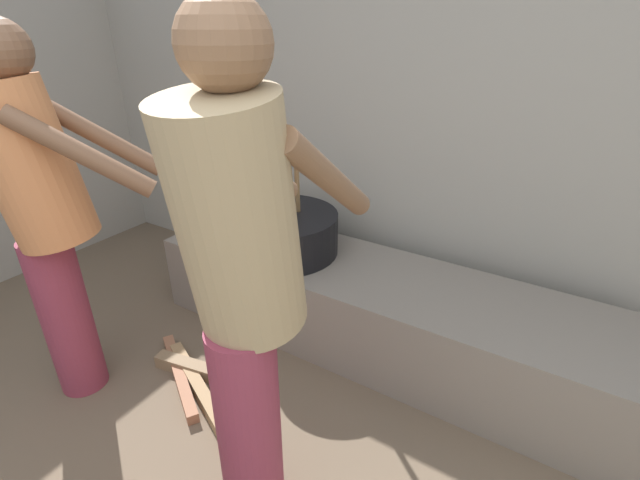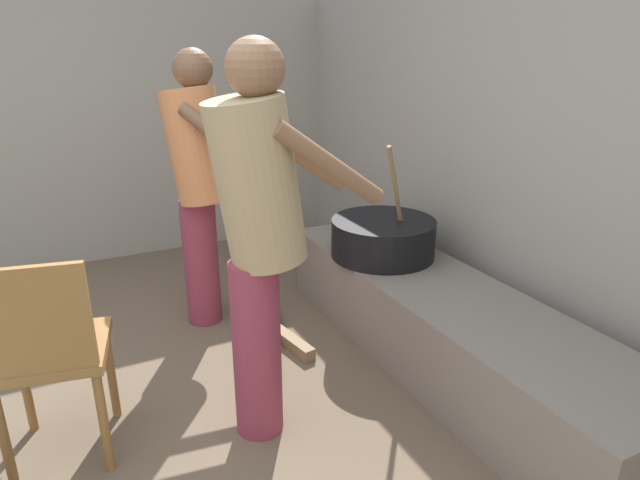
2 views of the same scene
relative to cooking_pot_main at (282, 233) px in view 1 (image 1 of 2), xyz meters
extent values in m
cube|color=#9E998E|center=(0.77, 0.56, 0.42)|extent=(5.55, 0.20, 1.91)
cube|color=slate|center=(0.53, 0.04, -0.32)|extent=(2.35, 0.60, 0.43)
cylinder|color=black|center=(0.00, 0.00, 0.00)|extent=(0.59, 0.59, 0.21)
cylinder|color=#937047|center=(0.10, 0.00, 0.30)|extent=(0.16, 0.23, 0.51)
cylinder|color=#8C3347|center=(-0.49, -0.93, -0.16)|extent=(0.20, 0.20, 0.75)
cylinder|color=#D17F4C|center=(-0.47, -0.91, 0.52)|extent=(0.48, 0.48, 0.64)
cylinder|color=brown|center=(-0.21, -0.85, 0.59)|extent=(0.38, 0.37, 0.35)
cylinder|color=brown|center=(-0.39, -0.65, 0.59)|extent=(0.38, 0.37, 0.35)
cylinder|color=#8C3347|center=(0.59, -0.98, -0.15)|extent=(0.20, 0.20, 0.77)
cylinder|color=tan|center=(0.58, -0.95, 0.55)|extent=(0.32, 0.40, 0.66)
sphere|color=brown|center=(0.58, -0.94, 0.96)|extent=(0.21, 0.21, 0.21)
cylinder|color=brown|center=(0.71, -0.71, 0.62)|extent=(0.10, 0.47, 0.36)
cylinder|color=brown|center=(0.44, -0.72, 0.62)|extent=(0.10, 0.47, 0.36)
cube|color=#985F43|center=(-0.12, -0.68, -0.51)|extent=(0.53, 0.35, 0.05)
cube|color=#9A754D|center=(0.04, -0.71, -0.51)|extent=(0.69, 0.35, 0.06)
cube|color=#87694A|center=(-0.04, -0.61, -0.50)|extent=(0.53, 0.16, 0.07)
camera|label=1|loc=(1.30, -1.70, 1.00)|focal=25.13mm
camera|label=2|loc=(2.45, -1.61, 1.03)|focal=30.53mm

